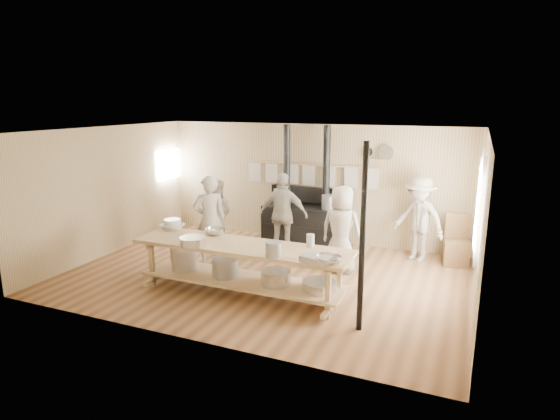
{
  "coord_description": "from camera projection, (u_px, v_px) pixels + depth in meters",
  "views": [
    {
      "loc": [
        3.35,
        -7.25,
        3.1
      ],
      "look_at": [
        0.21,
        0.2,
        1.2
      ],
      "focal_mm": 30.0,
      "sensor_mm": 36.0,
      "label": 1
    }
  ],
  "objects": [
    {
      "name": "ground",
      "position": [
        265.0,
        276.0,
        8.47
      ],
      "size": [
        7.0,
        7.0,
        0.0
      ],
      "primitive_type": "plane",
      "color": "brown",
      "rests_on": "ground"
    },
    {
      "name": "room_shell",
      "position": [
        264.0,
        188.0,
        8.1
      ],
      "size": [
        7.0,
        7.0,
        7.0
      ],
      "color": "tan",
      "rests_on": "ground"
    },
    {
      "name": "window_right",
      "position": [
        480.0,
        204.0,
        7.36
      ],
      "size": [
        0.09,
        1.5,
        1.65
      ],
      "color": "beige",
      "rests_on": "ground"
    },
    {
      "name": "left_opening",
      "position": [
        169.0,
        164.0,
        11.21
      ],
      "size": [
        0.0,
        0.9,
        0.9
      ],
      "color": "white",
      "rests_on": "ground"
    },
    {
      "name": "stove",
      "position": [
        305.0,
        221.0,
        10.26
      ],
      "size": [
        1.9,
        0.75,
        2.6
      ],
      "color": "black",
      "rests_on": "ground"
    },
    {
      "name": "towel_rail",
      "position": [
        310.0,
        172.0,
        10.27
      ],
      "size": [
        3.0,
        0.04,
        0.47
      ],
      "color": "tan",
      "rests_on": "ground"
    },
    {
      "name": "back_wall_shelf",
      "position": [
        378.0,
        155.0,
        9.65
      ],
      "size": [
        0.63,
        0.14,
        0.32
      ],
      "color": "tan",
      "rests_on": "ground"
    },
    {
      "name": "prep_table",
      "position": [
        241.0,
        264.0,
        7.55
      ],
      "size": [
        3.6,
        0.9,
        0.85
      ],
      "color": "tan",
      "rests_on": "ground"
    },
    {
      "name": "support_post",
      "position": [
        362.0,
        240.0,
        6.19
      ],
      "size": [
        0.08,
        0.08,
        2.6
      ],
      "primitive_type": "cylinder",
      "color": "black",
      "rests_on": "ground"
    },
    {
      "name": "cook_far_left",
      "position": [
        210.0,
        220.0,
        8.94
      ],
      "size": [
        0.75,
        0.72,
        1.73
      ],
      "primitive_type": "imported",
      "rotation": [
        0.0,
        0.0,
        3.83
      ],
      "color": "#BDB4A8",
      "rests_on": "ground"
    },
    {
      "name": "cook_left",
      "position": [
        216.0,
        214.0,
        9.94
      ],
      "size": [
        0.77,
        0.62,
        1.5
      ],
      "primitive_type": "imported",
      "rotation": [
        0.0,
        0.0,
        3.22
      ],
      "color": "#BDB4A8",
      "rests_on": "ground"
    },
    {
      "name": "cook_center",
      "position": [
        341.0,
        229.0,
        8.5
      ],
      "size": [
        0.85,
        0.61,
        1.62
      ],
      "primitive_type": "imported",
      "rotation": [
        0.0,
        0.0,
        3.02
      ],
      "color": "#BDB4A8",
      "rests_on": "ground"
    },
    {
      "name": "cook_right",
      "position": [
        283.0,
        215.0,
        9.42
      ],
      "size": [
        1.05,
        0.56,
        1.7
      ],
      "primitive_type": "imported",
      "rotation": [
        0.0,
        0.0,
        3.29
      ],
      "color": "#BDB4A8",
      "rests_on": "ground"
    },
    {
      "name": "cook_by_window",
      "position": [
        419.0,
        219.0,
        9.12
      ],
      "size": [
        1.26,
        1.04,
        1.69
      ],
      "primitive_type": "imported",
      "rotation": [
        0.0,
        0.0,
        -0.46
      ],
      "color": "#BDB4A8",
      "rests_on": "ground"
    },
    {
      "name": "chair",
      "position": [
        456.0,
        250.0,
        8.99
      ],
      "size": [
        0.5,
        0.5,
        0.97
      ],
      "rotation": [
        0.0,
        0.0,
        0.11
      ],
      "color": "brown",
      "rests_on": "ground"
    },
    {
      "name": "bowl_white_a",
      "position": [
        173.0,
        227.0,
        8.34
      ],
      "size": [
        0.48,
        0.48,
        0.1
      ],
      "primitive_type": "imported",
      "rotation": [
        0.0,
        0.0,
        -0.24
      ],
      "color": "silver",
      "rests_on": "prep_table"
    },
    {
      "name": "bowl_steel_a",
      "position": [
        215.0,
        232.0,
        8.01
      ],
      "size": [
        0.49,
        0.49,
        0.11
      ],
      "primitive_type": "imported",
      "rotation": [
        0.0,
        0.0,
        0.87
      ],
      "color": "silver",
      "rests_on": "prep_table"
    },
    {
      "name": "bowl_white_b",
      "position": [
        328.0,
        261.0,
        6.58
      ],
      "size": [
        0.55,
        0.55,
        0.09
      ],
      "primitive_type": "imported",
      "rotation": [
        0.0,
        0.0,
        2.39
      ],
      "color": "silver",
      "rests_on": "prep_table"
    },
    {
      "name": "bowl_steel_b",
      "position": [
        328.0,
        260.0,
        6.58
      ],
      "size": [
        0.45,
        0.45,
        0.12
      ],
      "primitive_type": "imported",
      "rotation": [
        0.0,
        0.0,
        3.4
      ],
      "color": "silver",
      "rests_on": "prep_table"
    },
    {
      "name": "roasting_pan",
      "position": [
        316.0,
        259.0,
        6.65
      ],
      "size": [
        0.47,
        0.36,
        0.09
      ],
      "primitive_type": "cube",
      "rotation": [
        0.0,
        0.0,
        -0.22
      ],
      "color": "#B2B2B7",
      "rests_on": "prep_table"
    },
    {
      "name": "mixing_bowl_large",
      "position": [
        193.0,
        241.0,
        7.42
      ],
      "size": [
        0.53,
        0.53,
        0.14
      ],
      "primitive_type": "cylinder",
      "rotation": [
        0.0,
        0.0,
        0.3
      ],
      "color": "silver",
      "rests_on": "prep_table"
    },
    {
      "name": "bucket_galv",
      "position": [
        274.0,
        249.0,
        6.88
      ],
      "size": [
        0.3,
        0.3,
        0.22
      ],
      "primitive_type": "cylinder",
      "rotation": [
        0.0,
        0.0,
        -0.32
      ],
      "color": "gray",
      "rests_on": "prep_table"
    },
    {
      "name": "deep_bowl_enamel",
      "position": [
        172.0,
        224.0,
        8.33
      ],
      "size": [
        0.38,
        0.38,
        0.18
      ],
      "primitive_type": "cylinder",
      "rotation": [
        0.0,
        0.0,
        -0.38
      ],
      "color": "silver",
      "rests_on": "prep_table"
    },
    {
      "name": "pitcher",
      "position": [
        310.0,
        240.0,
        7.35
      ],
      "size": [
        0.13,
        0.13,
        0.2
      ],
      "primitive_type": "cylinder",
      "rotation": [
        0.0,
        0.0,
        -0.03
      ],
      "color": "silver",
      "rests_on": "prep_table"
    }
  ]
}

